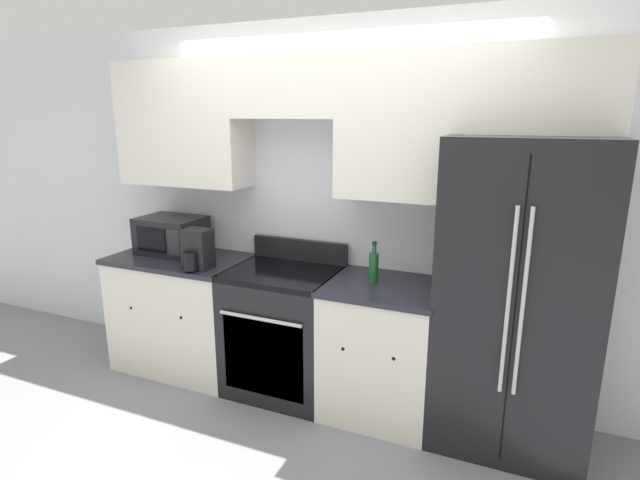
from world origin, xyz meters
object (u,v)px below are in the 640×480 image
microwave (172,235)px  bottle (374,266)px  refrigerator (517,296)px  oven_range (284,330)px

microwave → bottle: 1.66m
microwave → bottle: microwave is taller
microwave → bottle: size_ratio=1.79×
refrigerator → bottle: refrigerator is taller
microwave → oven_range: bearing=-4.2°
refrigerator → bottle: 0.88m
refrigerator → bottle: bearing=-177.5°
oven_range → refrigerator: 1.60m
oven_range → bottle: bearing=2.1°
oven_range → microwave: 1.17m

